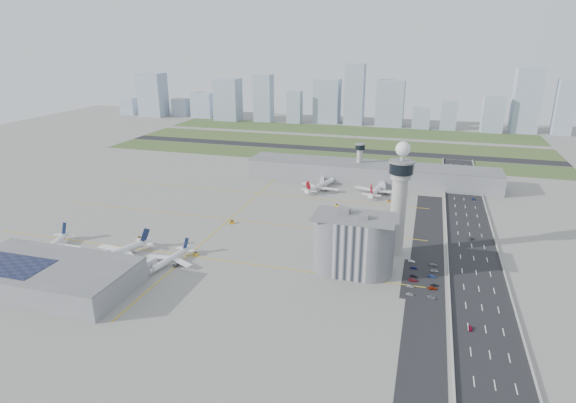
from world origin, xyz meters
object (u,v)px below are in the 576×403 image
(control_tower, at_px, (399,194))
(car_lot_3, at_px, (414,276))
(jet_bridge_near_2, at_px, (136,273))
(car_lot_11, at_px, (434,265))
(airplane_near_b, at_px, (117,248))
(car_hw_2, at_px, (474,199))
(jet_bridge_near_0, at_px, (40,258))
(jet_bridge_far_0, at_px, (323,180))
(tug_0, at_px, (126,252))
(car_lot_6, at_px, (432,297))
(car_hw_0, at_px, (470,328))
(jet_bridge_near_1, at_px, (86,265))
(car_lot_9, at_px, (432,276))
(car_hw_4, at_px, (453,177))
(tug_1, at_px, (140,238))
(car_lot_5, at_px, (412,261))
(jet_bridge_far_1, at_px, (382,185))
(car_lot_0, at_px, (410,294))
(car_lot_4, at_px, (414,268))
(airplane_far_a, at_px, (320,183))
(airplane_far_b, at_px, (378,186))
(airplane_near_a, at_px, (51,243))
(admin_building, at_px, (353,244))
(airplane_near_c, at_px, (169,256))
(tug_4, at_px, (337,205))
(tug_2, at_px, (196,254))
(car_lot_8, at_px, (435,285))
(car_lot_2, at_px, (413,280))
(tug_3, at_px, (232,222))
(car_lot_7, at_px, (433,288))
(tug_5, at_px, (389,201))
(car_lot_10, at_px, (434,271))
(car_hw_1, at_px, (471,239))

(control_tower, xyz_separation_m, car_lot_3, (11.90, -28.03, -34.50))
(jet_bridge_near_2, distance_m, car_lot_11, 157.23)
(airplane_near_b, distance_m, car_hw_2, 256.78)
(jet_bridge_near_0, xyz_separation_m, jet_bridge_far_0, (115.00, 193.00, 0.00))
(airplane_near_b, height_order, tug_0, airplane_near_b)
(car_lot_6, distance_m, car_hw_0, 27.15)
(jet_bridge_near_1, bearing_deg, jet_bridge_far_0, -13.77)
(car_lot_9, relative_size, car_hw_4, 1.16)
(tug_1, xyz_separation_m, car_lot_5, (160.93, 14.59, -0.39))
(tug_0, xyz_separation_m, car_lot_3, (159.78, 16.61, -0.29))
(jet_bridge_far_1, height_order, tug_0, jet_bridge_far_1)
(car_lot_0, distance_m, car_lot_4, 29.18)
(jet_bridge_far_1, distance_m, car_lot_5, 138.12)
(airplane_far_a, distance_m, car_lot_4, 147.54)
(car_lot_5, height_order, car_hw_4, car_lot_5)
(jet_bridge_near_2, bearing_deg, airplane_far_a, -8.10)
(jet_bridge_near_0, bearing_deg, airplane_far_b, -32.42)
(jet_bridge_near_2, relative_size, car_hw_2, 3.47)
(airplane_near_a, bearing_deg, airplane_near_b, 79.32)
(admin_building, xyz_separation_m, car_lot_4, (31.40, 11.43, -14.69))
(airplane_near_c, height_order, tug_4, airplane_near_c)
(airplane_near_b, bearing_deg, car_lot_9, 121.54)
(tug_2, bearing_deg, airplane_near_a, -70.88)
(airplane_near_b, relative_size, tug_0, 14.60)
(jet_bridge_near_2, bearing_deg, car_lot_3, -63.34)
(car_lot_8, bearing_deg, car_lot_6, 168.13)
(car_lot_5, distance_m, car_lot_6, 38.64)
(admin_building, distance_m, car_lot_5, 38.40)
(jet_bridge_far_1, height_order, car_lot_2, jet_bridge_far_1)
(tug_3, distance_m, car_lot_7, 139.71)
(car_lot_4, bearing_deg, car_lot_5, 14.83)
(jet_bridge_near_0, xyz_separation_m, car_hw_0, (221.76, -0.85, -2.22))
(jet_bridge_far_1, xyz_separation_m, tug_3, (-87.50, -108.44, -1.81))
(jet_bridge_near_2, height_order, tug_1, jet_bridge_near_2)
(car_hw_2, bearing_deg, car_lot_0, -108.74)
(airplane_near_c, distance_m, tug_5, 175.16)
(car_lot_7, distance_m, car_lot_11, 26.84)
(car_lot_0, distance_m, car_lot_10, 30.45)
(airplane_near_a, distance_m, tug_2, 83.81)
(tug_4, bearing_deg, jet_bridge_near_2, 144.92)
(car_hw_1, bearing_deg, airplane_near_a, -149.73)
(airplane_far_b, bearing_deg, car_lot_11, -151.29)
(jet_bridge_near_1, bearing_deg, airplane_near_b, -11.48)
(car_hw_4, bearing_deg, jet_bridge_far_0, -153.11)
(car_hw_0, distance_m, car_hw_1, 101.49)
(jet_bridge_near_2, bearing_deg, jet_bridge_near_0, 100.00)
(car_lot_0, bearing_deg, car_hw_1, -27.86)
(tug_2, height_order, car_lot_9, tug_2)
(jet_bridge_near_1, bearing_deg, airplane_near_c, -54.38)
(car_hw_2, bearing_deg, airplane_far_b, 177.31)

